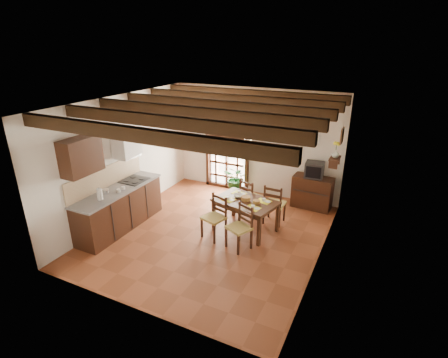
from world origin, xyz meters
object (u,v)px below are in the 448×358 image
Objects in this scene: kitchen_counter at (120,208)px; pendant_lamp at (249,137)px; potted_plant at (236,177)px; chair_far_left at (250,203)px; chair_near_right at (239,235)px; sideboard at (312,192)px; chair_near_left at (214,225)px; crt_tv at (314,170)px; dining_table at (246,204)px; chair_far_right at (274,211)px.

kitchen_counter is 3.22m from pendant_lamp.
chair_far_left is at bearing -46.58° from potted_plant.
pendant_lamp is at bearing 126.90° from chair_near_right.
sideboard is 1.12× the size of pendant_lamp.
chair_near_left is 0.51× the size of potted_plant.
crt_tv is at bearing 38.23° from kitchen_counter.
chair_near_right is 1.09× the size of pendant_lamp.
chair_far_left is 1.59m from sideboard.
chair_near_left is at bearing -116.03° from dining_table.
potted_plant is at bearing 122.57° from pendant_lamp.
sideboard is at bearing 73.43° from chair_near_left.
chair_near_left is 1.32m from chair_far_left.
pendant_lamp reaches higher than crt_tv.
kitchen_counter is at bearing -123.14° from potted_plant.
pendant_lamp is at bearing 124.47° from chair_far_left.
crt_tv is at bearing 73.36° from chair_near_left.
pendant_lamp is at bearing -57.43° from potted_plant.
chair_far_left reaches higher than sideboard.
crt_tv is at bearing -116.49° from chair_far_right.
chair_near_left reaches higher than chair_near_right.
kitchen_counter is 2.73m from chair_near_right.
kitchen_counter is at bearing 56.71° from chair_far_left.
chair_near_left is 0.65m from chair_near_right.
chair_far_left is at bearing 128.44° from chair_near_right.
potted_plant is 2.20m from pendant_lamp.
chair_far_left is 0.96× the size of chair_far_right.
chair_near_left is 2.01× the size of crt_tv.
sideboard is at bearing -121.51° from chair_far_left.
crt_tv is (0.59, 1.15, 0.70)m from chair_far_right.
sideboard reaches higher than dining_table.
chair_near_right reaches higher than dining_table.
chair_near_left is at bearing -78.84° from potted_plant.
pendant_lamp reaches higher than potted_plant.
chair_near_right is at bearing 8.01° from kitchen_counter.
sideboard is at bearing 57.01° from pendant_lamp.
kitchen_counter reaches higher than chair_far_right.
potted_plant is (-0.69, 0.73, 0.29)m from chair_far_left.
chair_near_left is 1.10× the size of pendant_lamp.
crt_tv is at bearing 95.10° from chair_near_right.
dining_table is 0.80m from chair_near_left.
chair_far_right reaches higher than chair_far_left.
crt_tv is at bearing 56.92° from pendant_lamp.
kitchen_counter is 3.43m from chair_far_right.
pendant_lamp reaches higher than sideboard.
chair_far_left is 1.04m from potted_plant.
chair_near_left is (-0.46, -0.57, -0.32)m from dining_table.
chair_near_right is (0.63, -0.14, -0.00)m from chair_near_left.
chair_near_right reaches higher than sideboard.
potted_plant reaches higher than chair_near_right.
kitchen_counter reaches higher than chair_near_right.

